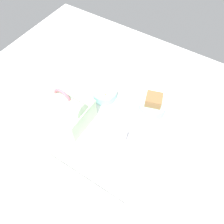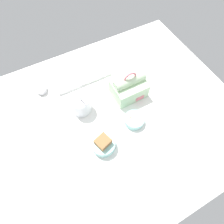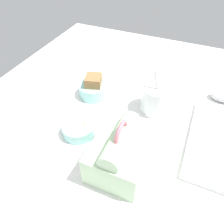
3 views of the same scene
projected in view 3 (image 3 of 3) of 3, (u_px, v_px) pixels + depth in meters
desk_surface at (114, 122)px, 76.66cm from camera, size 140.00×110.00×2.00cm
keyboard at (211, 141)px, 67.81cm from camera, size 32.98×13.09×2.10cm
lunch_bag at (120, 153)px, 58.35cm from camera, size 17.65×14.69×17.41cm
soup_cup at (156, 98)px, 76.28cm from camera, size 10.58×10.58×16.70cm
bento_bowl_sandwich at (94, 88)px, 83.82cm from camera, size 11.42×11.42×8.64cm
bento_bowl_snacks at (79, 129)px, 70.09cm from camera, size 10.28×10.28×4.63cm
computer_mouse at (222, 96)px, 82.68cm from camera, size 6.35×8.72×3.68cm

